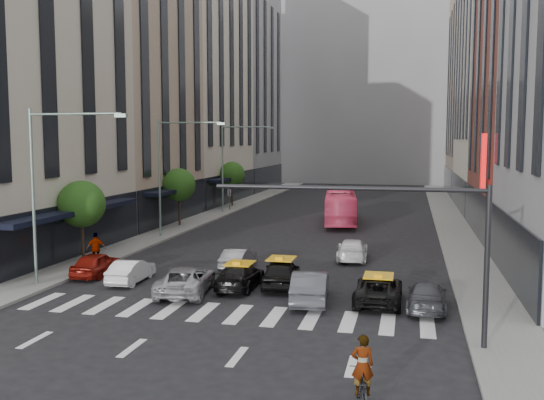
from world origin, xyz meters
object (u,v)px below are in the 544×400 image
Objects in this scene: car_red at (96,264)px; pedestrian_far at (96,249)px; streetlamp_near at (49,173)px; streetlamp_far at (231,156)px; bus at (340,206)px; taxi_center at (281,273)px; streetlamp_mid at (171,162)px; car_white_front at (131,271)px; taxi_left at (240,276)px; motorcycle at (362,387)px.

pedestrian_far reaches higher than car_red.
streetlamp_near is at bearing 68.59° from pedestrian_far.
streetlamp_far reaches higher than bus.
bus is at bearing -95.52° from taxi_center.
streetlamp_mid reaches higher than bus.
taxi_left reaches higher than car_white_front.
streetlamp_far is 2.03× the size of taxi_left.
streetlamp_far reaches higher than car_white_front.
motorcycle is (15.76, -13.24, -0.20)m from car_red.
car_white_front is at bearing -83.50° from streetlamp_far.
streetlamp_mid reaches higher than car_white_front.
streetlamp_far is 13.45m from bus.
streetlamp_near is at bearing -90.00° from streetlamp_mid.
streetlamp_near is at bearing 27.78° from car_white_front.
bus is 25.07m from pedestrian_far.
pedestrian_far is (-0.36, -10.91, -4.79)m from streetlamp_mid.
bus is (11.73, 11.06, -4.34)m from streetlamp_mid.
streetlamp_near is at bearing 8.25° from taxi_center.
streetlamp_far is 45.76m from motorcycle.
streetlamp_far is 31.90m from taxi_center.
taxi_left is 2.46× the size of motorcycle.
streetlamp_mid is 0.80× the size of bus.
bus is (2.29, 25.10, 0.92)m from taxi_left.
bus reaches higher than taxi_left.
streetlamp_far reaches higher than pedestrian_far.
streetlamp_far is at bearing 90.00° from streetlamp_mid.
streetlamp_near is 2.40× the size of car_white_front.
bus is (0.26, 24.38, 0.83)m from taxi_center.
pedestrian_far is at bearing -54.12° from motorcycle.
pedestrian_far is (-0.36, -26.91, -4.79)m from streetlamp_far.
taxi_left is 10.30m from pedestrian_far.
streetlamp_near is 1.00× the size of streetlamp_mid.
bus reaches higher than car_red.
car_white_front reaches higher than motorcycle.
pedestrian_far is at bearing -90.76° from streetlamp_far.
taxi_center is 13.96m from motorcycle.
car_white_front is 0.87× the size of taxi_center.
streetlamp_mid reaches higher than taxi_center.
taxi_left is at bearing 178.43° from car_white_front.
pedestrian_far is (-16.96, 15.39, 0.64)m from motorcycle.
taxi_center is (11.46, -13.32, -5.17)m from streetlamp_mid.
streetlamp_mid is at bearing -78.04° from car_white_front.
bus reaches higher than car_white_front.
bus reaches higher than motorcycle.
car_red is 2.50m from pedestrian_far.
motorcycle is (7.17, -12.26, -0.17)m from taxi_left.
bus is 6.23× the size of motorcycle.
motorcycle is at bearing 119.84° from taxi_left.
taxi_left is 25.22m from bus.
car_red is 2.77m from car_white_front.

